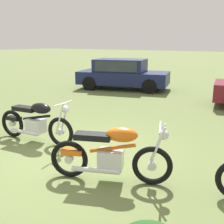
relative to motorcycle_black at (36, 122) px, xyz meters
name	(u,v)px	position (x,y,z in m)	size (l,w,h in m)	color
ground_plane	(68,157)	(1.22, -0.30, -0.48)	(120.00, 120.00, 0.00)	olive
motorcycle_black	(36,122)	(0.00, 0.00, 0.00)	(2.09, 0.66, 1.02)	black
motorcycle_orange	(111,154)	(2.48, -0.68, 0.00)	(1.95, 1.01, 1.02)	black
car_navy	(122,72)	(-2.03, 7.40, 0.32)	(4.56, 2.78, 1.43)	#161E4C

